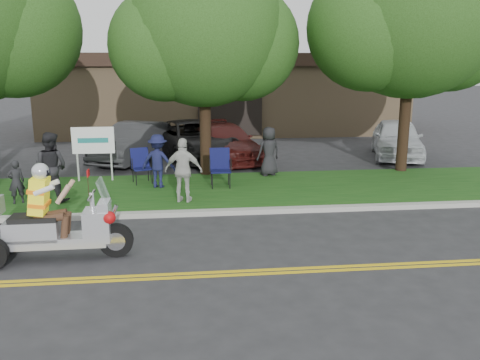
{
  "coord_description": "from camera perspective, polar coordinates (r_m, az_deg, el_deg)",
  "views": [
    {
      "loc": [
        -0.19,
        -8.88,
        3.74
      ],
      "look_at": [
        1.03,
        2.0,
        1.11
      ],
      "focal_mm": 38.0,
      "sensor_mm": 36.0,
      "label": 1
    }
  ],
  "objects": [
    {
      "name": "child_left",
      "position": [
        14.18,
        -23.83,
        -0.18
      ],
      "size": [
        0.49,
        0.42,
        1.13
      ],
      "primitive_type": "imported",
      "rotation": [
        0.0,
        0.0,
        3.59
      ],
      "color": "black",
      "rests_on": "grass_verge"
    },
    {
      "name": "centerline_near",
      "position": [
        9.11,
        -4.71,
        -10.77
      ],
      "size": [
        60.0,
        0.1,
        0.01
      ],
      "primitive_type": "cube",
      "color": "gold",
      "rests_on": "ground"
    },
    {
      "name": "lawn_chair_b",
      "position": [
        15.49,
        -11.07,
        1.85
      ],
      "size": [
        0.69,
        0.7,
        1.03
      ],
      "rotation": [
        0.0,
        0.0,
        0.31
      ],
      "color": "black",
      "rests_on": "grass_verge"
    },
    {
      "name": "business_sign",
      "position": [
        15.92,
        -16.14,
        3.97
      ],
      "size": [
        1.25,
        0.06,
        1.75
      ],
      "color": "silver",
      "rests_on": "ground"
    },
    {
      "name": "centerline_far",
      "position": [
        9.25,
        -4.74,
        -10.36
      ],
      "size": [
        60.0,
        0.1,
        0.01
      ],
      "primitive_type": "cube",
      "color": "gold",
      "rests_on": "ground"
    },
    {
      "name": "spectator_adult_mid",
      "position": [
        14.0,
        -20.45,
        1.39
      ],
      "size": [
        1.07,
        0.95,
        1.82
      ],
      "primitive_type": "imported",
      "rotation": [
        0.0,
        0.0,
        2.78
      ],
      "color": "black",
      "rests_on": "grass_verge"
    },
    {
      "name": "tree_mid",
      "position": [
        16.15,
        -3.88,
        15.92
      ],
      "size": [
        5.88,
        4.8,
        7.05
      ],
      "color": "#332114",
      "rests_on": "ground"
    },
    {
      "name": "parked_car_far_right",
      "position": [
        20.57,
        17.22,
        4.49
      ],
      "size": [
        2.98,
        4.66,
        1.48
      ],
      "primitive_type": "imported",
      "rotation": [
        0.0,
        0.0,
        -0.31
      ],
      "color": "silver",
      "rests_on": "ground"
    },
    {
      "name": "spectator_adult_right",
      "position": [
        13.14,
        -6.35,
        1.09
      ],
      "size": [
        1.05,
        0.64,
        1.67
      ],
      "primitive_type": "imported",
      "rotation": [
        0.0,
        0.0,
        2.89
      ],
      "color": "beige",
      "rests_on": "grass_verge"
    },
    {
      "name": "spectator_chair_b",
      "position": [
        16.12,
        3.25,
        3.24
      ],
      "size": [
        0.88,
        0.72,
        1.55
      ],
      "primitive_type": "imported",
      "rotation": [
        0.0,
        0.0,
        3.49
      ],
      "color": "black",
      "rests_on": "grass_verge"
    },
    {
      "name": "lawn_chair_a",
      "position": [
        14.76,
        -2.25,
        1.69
      ],
      "size": [
        0.58,
        0.6,
        1.1
      ],
      "rotation": [
        0.0,
        0.0,
        -0.0
      ],
      "color": "black",
      "rests_on": "grass_verge"
    },
    {
      "name": "ground",
      "position": [
        9.64,
        -4.82,
        -9.39
      ],
      "size": [
        120.0,
        120.0,
        0.0
      ],
      "primitive_type": "plane",
      "color": "#28282B",
      "rests_on": "ground"
    },
    {
      "name": "parked_car_right",
      "position": [
        19.2,
        -1.72,
        4.26
      ],
      "size": [
        2.96,
        4.9,
        1.33
      ],
      "primitive_type": "imported",
      "rotation": [
        0.0,
        0.0,
        0.26
      ],
      "color": "#43120F",
      "rests_on": "ground"
    },
    {
      "name": "parked_car_mid",
      "position": [
        19.47,
        -5.27,
        4.51
      ],
      "size": [
        3.97,
        5.71,
        1.45
      ],
      "primitive_type": "imported",
      "rotation": [
        0.0,
        0.0,
        0.33
      ],
      "color": "black",
      "rests_on": "ground"
    },
    {
      "name": "parked_car_left",
      "position": [
        19.26,
        -11.72,
        4.17
      ],
      "size": [
        3.18,
        4.59,
        1.43
      ],
      "primitive_type": "imported",
      "rotation": [
        0.0,
        0.0,
        -0.43
      ],
      "color": "#2E2F31",
      "rests_on": "ground"
    },
    {
      "name": "trike_scooter",
      "position": [
        10.26,
        -20.79,
        -4.91
      ],
      "size": [
        2.86,
        0.95,
        1.88
      ],
      "rotation": [
        0.0,
        0.0,
        0.01
      ],
      "color": "black",
      "rests_on": "ground"
    },
    {
      "name": "commercial_building",
      "position": [
        28.0,
        -1.91,
        9.93
      ],
      "size": [
        18.0,
        8.2,
        4.0
      ],
      "color": "#9E7F5B",
      "rests_on": "ground"
    },
    {
      "name": "spectator_chair_a",
      "position": [
        14.76,
        -9.18,
        2.12
      ],
      "size": [
        1.12,
        0.85,
        1.54
      ],
      "primitive_type": "imported",
      "rotation": [
        0.0,
        0.0,
        2.83
      ],
      "color": "#16193F",
      "rests_on": "grass_verge"
    },
    {
      "name": "tree_right",
      "position": [
        17.54,
        18.92,
        17.0
      ],
      "size": [
        6.86,
        5.6,
        8.07
      ],
      "color": "#332114",
      "rests_on": "ground"
    },
    {
      "name": "grass_verge",
      "position": [
        14.56,
        -5.43,
        -1.24
      ],
      "size": [
        60.0,
        4.0,
        0.1
      ],
      "primitive_type": "cube",
      "color": "#144512",
      "rests_on": "ground"
    },
    {
      "name": "curb",
      "position": [
        12.49,
        -5.24,
        -3.71
      ],
      "size": [
        60.0,
        0.25,
        0.12
      ],
      "primitive_type": "cube",
      "color": "#A8A89E",
      "rests_on": "ground"
    }
  ]
}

